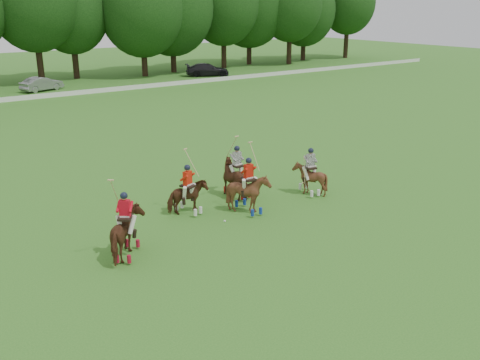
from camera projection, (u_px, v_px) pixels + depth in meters
ground at (262, 260)px, 18.64m from camera, size 180.00×180.00×0.00m
boundary_rail at (1, 100)px, 47.83m from camera, size 120.00×0.10×0.44m
car_mid at (42, 84)px, 53.89m from camera, size 4.54×2.85×1.41m
car_right at (207, 70)px, 64.84m from camera, size 5.62×4.03×1.51m
polo_red_a at (127, 234)px, 18.62m from camera, size 1.99×2.16×2.95m
polo_red_b at (188, 197)px, 22.51m from camera, size 1.73×1.60×2.70m
polo_red_c at (248, 193)px, 22.63m from camera, size 1.48×1.64×2.95m
polo_stripe_a at (237, 178)px, 24.47m from camera, size 1.28×2.08×2.95m
polo_stripe_b at (310, 178)px, 24.81m from camera, size 1.49×1.60×2.22m
polo_ball at (225, 221)px, 21.83m from camera, size 0.09×0.09×0.09m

